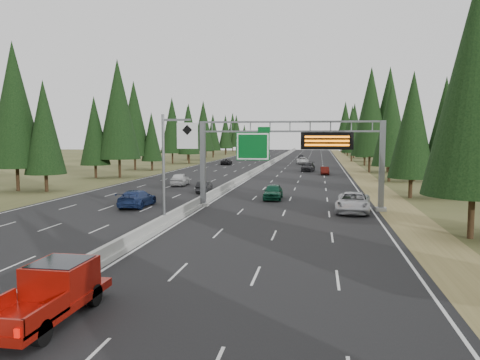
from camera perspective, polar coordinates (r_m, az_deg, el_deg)
name	(u,v)px	position (r m, az deg, el deg)	size (l,w,h in m)	color
road	(260,171)	(87.53, 2.44, 1.15)	(32.00, 260.00, 0.08)	black
shoulder_right	(357,172)	(87.15, 14.13, 0.96)	(3.60, 260.00, 0.06)	olive
shoulder_left	(169,170)	(91.45, -8.70, 1.27)	(3.60, 260.00, 0.06)	#3E441F
median_barrier	(260,169)	(87.51, 2.44, 1.39)	(0.70, 260.00, 0.85)	#979792
sign_gantry	(297,151)	(41.56, 6.96, 3.58)	(16.75, 0.98, 7.80)	slate
hov_sign_pole	(171,162)	(33.25, -8.38, 2.16)	(2.80, 0.50, 8.00)	slate
tree_row_right	(401,115)	(68.97, 19.01, 7.45)	(11.02, 238.44, 18.96)	black
tree_row_left	(96,120)	(74.00, -17.13, 7.06)	(11.06, 237.52, 18.46)	black
silver_minivan	(353,202)	(41.07, 13.63, -2.65)	(2.79, 6.04, 1.68)	silver
red_pickup	(54,288)	(18.50, -21.69, -12.10)	(2.10, 5.88, 1.92)	black
car_ahead_green	(273,192)	(48.00, 4.05, -1.43)	(1.84, 4.57, 1.56)	#125036
car_ahead_dkred	(325,171)	(79.53, 10.29, 1.13)	(1.36, 3.90, 1.29)	#54100C
car_ahead_dkgrey	(308,167)	(86.44, 8.31, 1.60)	(2.24, 5.52, 1.60)	black
car_ahead_white	(302,161)	(108.16, 7.62, 2.35)	(2.50, 5.41, 1.50)	silver
car_ahead_far	(301,157)	(130.39, 7.45, 2.84)	(1.60, 3.97, 1.35)	black
car_onc_near	(204,187)	(53.64, -4.39, -0.85)	(1.36, 3.90, 1.29)	black
car_onc_blue	(137,198)	(43.79, -12.45, -2.20)	(2.21, 5.43, 1.58)	navy
car_onc_white	(180,179)	(61.55, -7.32, 0.10)	(1.95, 4.84, 1.65)	silver
car_onc_far	(226,162)	(104.98, -1.66, 2.26)	(2.28, 4.94, 1.37)	black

